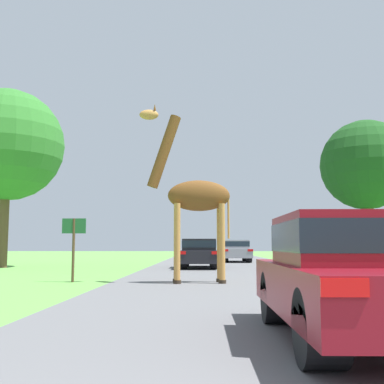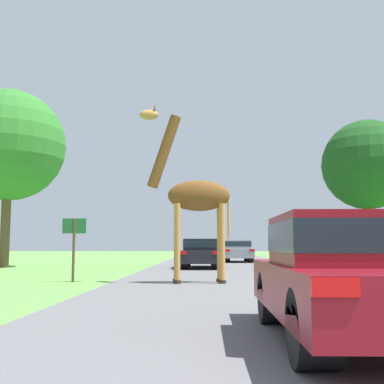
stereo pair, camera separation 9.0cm
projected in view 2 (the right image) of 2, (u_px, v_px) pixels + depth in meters
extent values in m
cube|color=#5B5B5E|center=(224.00, 262.00, 30.79)|extent=(7.79, 120.00, 0.00)
cylinder|color=#B77F3D|center=(177.00, 243.00, 13.49)|extent=(0.17, 0.17, 2.25)
cylinder|color=#2D2319|center=(177.00, 282.00, 13.37)|extent=(0.22, 0.22, 0.10)
cylinder|color=#B77F3D|center=(177.00, 243.00, 14.01)|extent=(0.17, 0.17, 2.25)
cylinder|color=#2D2319|center=(177.00, 281.00, 13.90)|extent=(0.22, 0.22, 0.10)
cylinder|color=#B77F3D|center=(222.00, 243.00, 13.57)|extent=(0.17, 0.17, 2.25)
cylinder|color=#2D2319|center=(222.00, 282.00, 13.45)|extent=(0.22, 0.22, 0.10)
cylinder|color=#B77F3D|center=(220.00, 243.00, 14.09)|extent=(0.17, 0.17, 2.25)
cylinder|color=#2D2319|center=(220.00, 280.00, 13.97)|extent=(0.22, 0.22, 0.10)
ellipsoid|color=brown|center=(199.00, 196.00, 13.94)|extent=(1.86, 0.78, 0.89)
cylinder|color=brown|center=(164.00, 152.00, 14.02)|extent=(1.00, 0.40, 2.19)
ellipsoid|color=#B77F3D|center=(149.00, 115.00, 14.11)|extent=(0.58, 0.29, 0.30)
cylinder|color=#B77F3D|center=(228.00, 217.00, 13.93)|extent=(0.06, 0.06, 1.24)
cone|color=brown|center=(155.00, 107.00, 14.08)|extent=(0.07, 0.07, 0.16)
cone|color=brown|center=(155.00, 108.00, 14.21)|extent=(0.07, 0.07, 0.16)
cube|color=maroon|center=(357.00, 289.00, 5.44)|extent=(1.92, 4.13, 0.56)
cube|color=maroon|center=(355.00, 240.00, 5.50)|extent=(1.73, 1.86, 0.57)
cube|color=#19232D|center=(355.00, 237.00, 5.50)|extent=(1.75, 1.88, 0.34)
cube|color=red|center=(335.00, 288.00, 3.42)|extent=(0.35, 0.03, 0.13)
cylinder|color=black|center=(274.00, 297.00, 6.67)|extent=(0.38, 0.71, 0.71)
cylinder|color=black|center=(314.00, 328.00, 4.21)|extent=(0.38, 0.71, 0.71)
cube|color=black|center=(200.00, 256.00, 22.75)|extent=(1.71, 4.61, 0.56)
cube|color=black|center=(200.00, 245.00, 22.81)|extent=(1.54, 2.07, 0.53)
cube|color=#19232D|center=(200.00, 244.00, 22.81)|extent=(1.56, 2.09, 0.32)
cube|color=red|center=(183.00, 253.00, 20.50)|extent=(0.31, 0.03, 0.13)
cube|color=red|center=(216.00, 253.00, 20.45)|extent=(0.31, 0.03, 0.13)
cylinder|color=black|center=(187.00, 260.00, 24.12)|extent=(0.34, 0.62, 0.62)
cylinder|color=black|center=(214.00, 260.00, 24.08)|extent=(0.34, 0.62, 0.62)
cylinder|color=black|center=(185.00, 262.00, 21.37)|extent=(0.34, 0.62, 0.62)
cylinder|color=black|center=(215.00, 262.00, 21.33)|extent=(0.34, 0.62, 0.62)
cube|color=gray|center=(237.00, 253.00, 30.69)|extent=(1.80, 4.38, 0.55)
cube|color=gray|center=(237.00, 244.00, 30.75)|extent=(1.62, 1.97, 0.55)
cube|color=#19232D|center=(237.00, 244.00, 30.75)|extent=(1.64, 1.99, 0.33)
cube|color=red|center=(227.00, 250.00, 28.54)|extent=(0.32, 0.03, 0.13)
cube|color=red|center=(252.00, 250.00, 28.50)|extent=(0.32, 0.03, 0.13)
cylinder|color=black|center=(225.00, 256.00, 31.99)|extent=(0.36, 0.67, 0.67)
cylinder|color=black|center=(247.00, 256.00, 31.95)|extent=(0.36, 0.67, 0.67)
cylinder|color=black|center=(227.00, 257.00, 29.38)|extent=(0.36, 0.67, 0.67)
cylinder|color=black|center=(250.00, 257.00, 29.33)|extent=(0.36, 0.67, 0.67)
cylinder|color=brown|center=(370.00, 222.00, 23.86)|extent=(0.60, 0.60, 4.42)
sphere|color=#194719|center=(367.00, 165.00, 24.18)|extent=(4.51, 4.51, 4.51)
cylinder|color=brown|center=(6.00, 214.00, 23.10)|extent=(0.44, 0.44, 5.11)
sphere|color=#2D7028|center=(9.00, 145.00, 23.47)|extent=(5.44, 5.44, 5.44)
cylinder|color=#4C3823|center=(74.00, 250.00, 14.08)|extent=(0.08, 0.08, 1.85)
cube|color=#1E562D|center=(74.00, 226.00, 14.15)|extent=(0.70, 0.04, 0.44)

